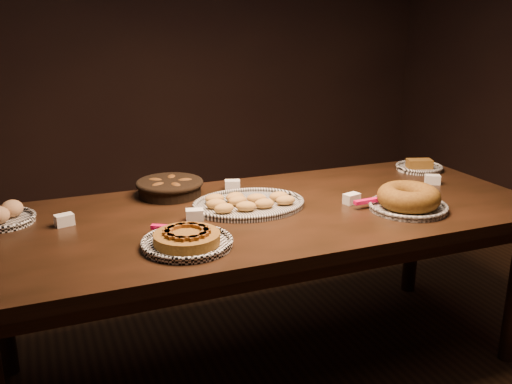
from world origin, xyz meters
name	(u,v)px	position (x,y,z in m)	size (l,w,h in m)	color
ground	(263,364)	(0.00, 0.00, 0.00)	(5.00, 5.00, 0.00)	black
buffet_table	(264,227)	(0.00, 0.00, 0.68)	(2.40, 1.00, 0.75)	black
apple_tart_plate	(187,240)	(-0.40, -0.25, 0.77)	(0.33, 0.34, 0.06)	white
madeleine_platter	(248,203)	(-0.05, 0.06, 0.77)	(0.49, 0.39, 0.05)	black
bundt_cake_plate	(408,200)	(0.57, -0.22, 0.79)	(0.38, 0.33, 0.10)	black
croissant_basket	(170,186)	(-0.32, 0.36, 0.79)	(0.31, 0.31, 0.08)	black
bread_roll_plate	(2,216)	(-1.02, 0.25, 0.78)	(0.26, 0.26, 0.08)	white
loaf_plate	(419,167)	(1.02, 0.30, 0.77)	(0.25, 0.25, 0.06)	black
tent_cards	(264,198)	(0.04, 0.09, 0.77)	(1.79, 0.46, 0.04)	white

